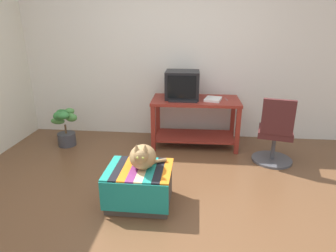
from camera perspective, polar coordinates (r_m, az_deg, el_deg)
name	(u,v)px	position (r m, az deg, el deg)	size (l,w,h in m)	color
ground_plane	(156,205)	(3.08, -2.27, -15.09)	(14.00, 14.00, 0.00)	brown
back_wall	(174,53)	(4.59, 1.18, 13.98)	(8.00, 0.10, 2.60)	silver
desk	(195,114)	(4.30, 5.33, 2.31)	(1.26, 0.66, 0.71)	maroon
tv_monitor	(182,85)	(4.24, 2.81, 8.00)	(0.49, 0.42, 0.39)	black
keyboard	(183,101)	(4.09, 2.97, 4.98)	(0.40, 0.15, 0.02)	black
book	(213,99)	(4.19, 8.79, 5.20)	(0.21, 0.26, 0.03)	white
ottoman_with_blanket	(139,186)	(3.01, -5.60, -11.58)	(0.64, 0.54, 0.39)	#4C4238
cat	(143,157)	(2.86, -4.95, -5.96)	(0.36, 0.36, 0.30)	#9E7A4C
potted_plant	(65,128)	(4.56, -19.44, -0.30)	(0.43, 0.36, 0.56)	#3D3D42
office_chair	(275,135)	(3.98, 20.18, -1.72)	(0.52, 0.52, 0.89)	#4C4C51
pen	(226,99)	(4.29, 11.29, 5.19)	(0.01, 0.01, 0.14)	#B7B7BC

